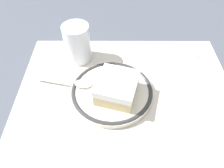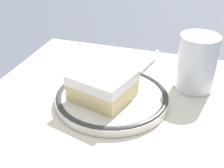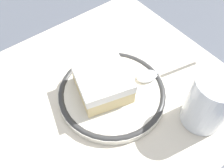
# 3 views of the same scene
# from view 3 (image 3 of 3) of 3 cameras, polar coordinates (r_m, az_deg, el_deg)

# --- Properties ---
(ground_plane) EXTENTS (2.40, 2.40, 0.00)m
(ground_plane) POSITION_cam_3_polar(r_m,az_deg,el_deg) (0.42, -4.39, -3.82)
(ground_plane) COLOR #4C515B
(placemat) EXTENTS (0.48, 0.40, 0.00)m
(placemat) POSITION_cam_3_polar(r_m,az_deg,el_deg) (0.42, -4.40, -3.77)
(placemat) COLOR beige
(placemat) RESTS_ON ground_plane
(plate) EXTENTS (0.18, 0.18, 0.01)m
(plate) POSITION_cam_3_polar(r_m,az_deg,el_deg) (0.41, -0.00, -2.02)
(plate) COLOR silver
(plate) RESTS_ON placemat
(cake_slice) EXTENTS (0.10, 0.10, 0.04)m
(cake_slice) POSITION_cam_3_polar(r_m,az_deg,el_deg) (0.39, -2.38, 0.66)
(cake_slice) COLOR beige
(cake_slice) RESTS_ON plate
(spoon) EXTENTS (0.14, 0.05, 0.01)m
(spoon) POSITION_cam_3_polar(r_m,az_deg,el_deg) (0.44, 10.47, 2.69)
(spoon) COLOR silver
(spoon) RESTS_ON plate
(cup) EXTENTS (0.06, 0.06, 0.09)m
(cup) POSITION_cam_3_polar(r_m,az_deg,el_deg) (0.39, 21.18, -4.31)
(cup) COLOR silver
(cup) RESTS_ON placemat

